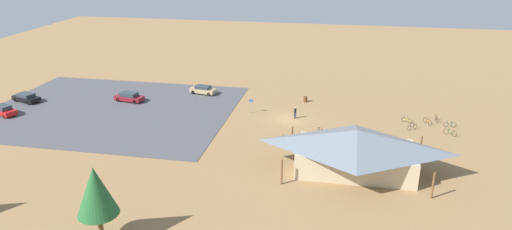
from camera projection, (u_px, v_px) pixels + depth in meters
ground at (289, 119)px, 66.12m from camera, size 160.00×160.00×0.00m
parking_lot_asphalt at (111, 110)px, 69.70m from camera, size 36.02×28.76×0.05m
bike_pavilion at (356, 148)px, 50.46m from camera, size 15.36×9.43×4.84m
trash_bin at (305, 99)px, 72.90m from camera, size 0.60×0.60×0.90m
lot_sign at (251, 104)px, 67.99m from camera, size 0.56×0.08×2.20m
pine_east at (96, 191)px, 37.91m from camera, size 3.44×3.44×6.93m
bicycle_black_back_row at (321, 132)px, 60.75m from camera, size 1.09×1.41×0.88m
bicycle_yellow_lone_east at (407, 120)px, 64.67m from camera, size 1.39×1.00×0.73m
bicycle_teal_mid_cluster at (450, 125)px, 63.16m from camera, size 1.70×0.48×0.87m
bicycle_white_by_bin at (284, 137)px, 59.18m from camera, size 0.48×1.61×0.75m
bicycle_blue_front_row at (297, 141)px, 58.12m from camera, size 0.82×1.56×0.88m
bicycle_green_lone_west at (450, 133)px, 60.51m from camera, size 1.51×1.10×0.85m
bicycle_purple_edge_south at (412, 127)px, 62.32m from camera, size 1.37×1.21×0.83m
bicycle_silver_yard_left at (285, 145)px, 56.94m from camera, size 1.49×0.92×0.91m
bicycle_orange_yard_front at (427, 121)px, 64.17m from camera, size 0.96×1.50×0.88m
bicycle_red_near_sign at (437, 119)px, 65.07m from camera, size 0.48×1.79×0.86m
car_red_back_corner at (3, 110)px, 67.35m from camera, size 4.63×3.20×1.45m
car_black_far_end at (26, 97)px, 72.82m from camera, size 4.88×3.14×1.34m
car_tan_near_entry at (203, 90)px, 76.53m from camera, size 4.49×2.47×1.37m
car_maroon_inner_stall at (129, 97)px, 72.98m from camera, size 4.76×2.50×1.45m
visitor_near_lot at (406, 145)px, 55.64m from camera, size 0.36×0.36×1.66m
visitor_at_bikes at (295, 112)px, 66.08m from camera, size 0.36×0.36×1.73m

